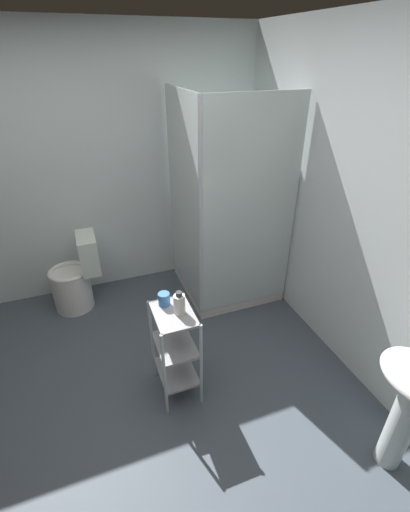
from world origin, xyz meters
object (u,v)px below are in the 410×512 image
at_px(shower_stall, 222,254).
at_px(toilet, 76,279).
at_px(lotion_bottle_white, 179,304).
at_px(rinse_cup, 164,299).
at_px(storage_cart, 175,346).

bearing_deg(shower_stall, toilet, -101.65).
xyz_separation_m(lotion_bottle_white, rinse_cup, (-0.12, -0.07, -0.03)).
distance_m(toilet, lotion_bottle_white, 1.58).
bearing_deg(lotion_bottle_white, shower_stall, 144.24).
xyz_separation_m(shower_stall, storage_cart, (1.04, -0.80, -0.03)).
height_order(shower_stall, lotion_bottle_white, shower_stall).
height_order(toilet, lotion_bottle_white, lotion_bottle_white).
bearing_deg(toilet, lotion_bottle_white, 26.25).
relative_size(toilet, lotion_bottle_white, 4.53).
xyz_separation_m(toilet, rinse_cup, (1.23, 0.59, 0.47)).
bearing_deg(rinse_cup, shower_stall, 138.30).
distance_m(toilet, storage_cart, 1.48).
distance_m(shower_stall, toilet, 1.46).
distance_m(storage_cart, rinse_cup, 0.37).
relative_size(toilet, rinse_cup, 8.16).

